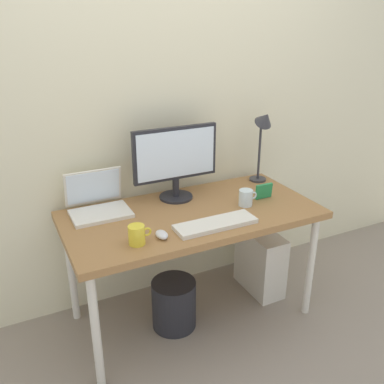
# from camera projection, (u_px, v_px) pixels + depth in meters

# --- Properties ---
(ground_plane) EXTENTS (6.00, 6.00, 0.00)m
(ground_plane) POSITION_uv_depth(u_px,v_px,m) (192.00, 314.00, 2.64)
(ground_plane) COLOR gray
(back_wall) EXTENTS (4.40, 0.04, 2.60)m
(back_wall) POSITION_uv_depth(u_px,v_px,m) (161.00, 93.00, 2.48)
(back_wall) COLOR beige
(back_wall) RESTS_ON ground_plane
(desk) EXTENTS (1.42, 0.70, 0.71)m
(desk) POSITION_uv_depth(u_px,v_px,m) (192.00, 221.00, 2.39)
(desk) COLOR olive
(desk) RESTS_ON ground_plane
(monitor) EXTENTS (0.52, 0.20, 0.43)m
(monitor) POSITION_uv_depth(u_px,v_px,m) (176.00, 159.00, 2.45)
(monitor) COLOR #232328
(monitor) RESTS_ON desk
(laptop) EXTENTS (0.32, 0.27, 0.23)m
(laptop) POSITION_uv_depth(u_px,v_px,m) (98.00, 202.00, 2.35)
(laptop) COLOR silver
(laptop) RESTS_ON desk
(desk_lamp) EXTENTS (0.11, 0.16, 0.49)m
(desk_lamp) POSITION_uv_depth(u_px,v_px,m) (264.00, 130.00, 2.66)
(desk_lamp) COLOR #333338
(desk_lamp) RESTS_ON desk
(keyboard) EXTENTS (0.44, 0.14, 0.02)m
(keyboard) POSITION_uv_depth(u_px,v_px,m) (216.00, 224.00, 2.20)
(keyboard) COLOR silver
(keyboard) RESTS_ON desk
(mouse) EXTENTS (0.06, 0.09, 0.03)m
(mouse) POSITION_uv_depth(u_px,v_px,m) (162.00, 235.00, 2.08)
(mouse) COLOR silver
(mouse) RESTS_ON desk
(coffee_mug) EXTENTS (0.12, 0.08, 0.10)m
(coffee_mug) POSITION_uv_depth(u_px,v_px,m) (137.00, 235.00, 2.02)
(coffee_mug) COLOR yellow
(coffee_mug) RESTS_ON desk
(glass_cup) EXTENTS (0.11, 0.08, 0.09)m
(glass_cup) POSITION_uv_depth(u_px,v_px,m) (246.00, 198.00, 2.43)
(glass_cup) COLOR silver
(glass_cup) RESTS_ON desk
(photo_frame) EXTENTS (0.11, 0.02, 0.09)m
(photo_frame) POSITION_uv_depth(u_px,v_px,m) (264.00, 191.00, 2.52)
(photo_frame) COLOR #268C4C
(photo_frame) RESTS_ON desk
(computer_tower) EXTENTS (0.18, 0.36, 0.42)m
(computer_tower) POSITION_uv_depth(u_px,v_px,m) (260.00, 261.00, 2.81)
(computer_tower) COLOR silver
(computer_tower) RESTS_ON ground_plane
(wastebasket) EXTENTS (0.26, 0.26, 0.30)m
(wastebasket) POSITION_uv_depth(u_px,v_px,m) (174.00, 304.00, 2.49)
(wastebasket) COLOR #232328
(wastebasket) RESTS_ON ground_plane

